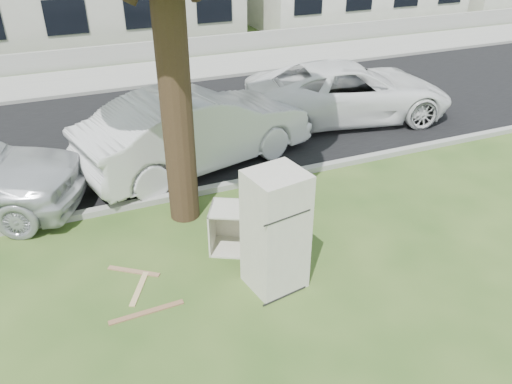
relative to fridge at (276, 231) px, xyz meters
name	(u,v)px	position (x,y,z in m)	size (l,w,h in m)	color
ground	(240,266)	(-0.35, 0.58, -0.94)	(120.00, 120.00, 0.00)	#2D4B1B
road	(156,130)	(-0.35, 6.58, -0.94)	(120.00, 7.00, 0.01)	black
kerb_near	(196,195)	(-0.35, 3.03, -0.94)	(120.00, 0.18, 0.12)	gray
kerb_far	(131,89)	(-0.35, 10.13, -0.94)	(120.00, 0.18, 0.12)	gray
sidewalk	(123,76)	(-0.35, 11.58, -0.94)	(120.00, 2.80, 0.01)	gray
low_wall	(114,55)	(-0.35, 13.18, -0.59)	(120.00, 0.15, 0.70)	gray
fridge	(276,231)	(0.00, 0.00, 0.00)	(0.78, 0.72, 1.89)	#B2B1A1
cabinet	(241,229)	(-0.15, 1.01, -0.55)	(1.01, 0.62, 0.79)	white
plank_a	(147,312)	(-1.95, 0.09, -0.93)	(1.07, 0.09, 0.02)	#865E41
plank_b	(134,271)	(-1.95, 1.08, -0.93)	(0.86, 0.09, 0.02)	#956C4D
plank_c	(139,289)	(-1.95, 0.63, -0.93)	(0.77, 0.09, 0.02)	tan
car_center	(197,129)	(0.11, 4.31, -0.10)	(1.79, 5.13, 1.69)	silver
car_right	(349,91)	(4.62, 5.44, -0.19)	(2.49, 5.39, 1.50)	white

